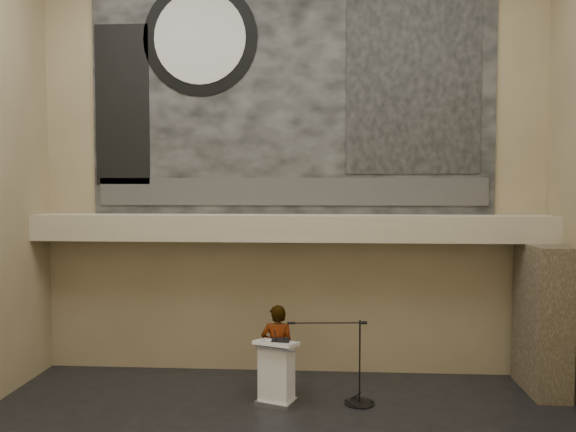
{
  "coord_description": "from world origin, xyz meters",
  "views": [
    {
      "loc": [
        0.67,
        -7.24,
        3.75
      ],
      "look_at": [
        0.0,
        3.2,
        3.2
      ],
      "focal_mm": 35.0,
      "sensor_mm": 36.0,
      "label": 1
    }
  ],
  "objects": [
    {
      "name": "wall_back",
      "position": [
        0.0,
        4.0,
        4.25
      ],
      "size": [
        10.0,
        0.02,
        8.5
      ],
      "primitive_type": "cube",
      "color": "#867755",
      "rests_on": "floor"
    },
    {
      "name": "wall_front",
      "position": [
        0.0,
        -4.0,
        4.25
      ],
      "size": [
        10.0,
        0.02,
        8.5
      ],
      "primitive_type": "cube",
      "color": "#867755",
      "rests_on": "floor"
    },
    {
      "name": "soffit",
      "position": [
        0.0,
        3.6,
        2.95
      ],
      "size": [
        10.0,
        0.8,
        0.5
      ],
      "primitive_type": "cube",
      "color": "tan",
      "rests_on": "wall_back"
    },
    {
      "name": "sprinkler_left",
      "position": [
        -1.6,
        3.55,
        2.67
      ],
      "size": [
        0.04,
        0.04,
        0.06
      ],
      "primitive_type": "cylinder",
      "color": "#B2893D",
      "rests_on": "soffit"
    },
    {
      "name": "sprinkler_right",
      "position": [
        1.9,
        3.55,
        2.67
      ],
      "size": [
        0.04,
        0.04,
        0.06
      ],
      "primitive_type": "cylinder",
      "color": "#B2893D",
      "rests_on": "soffit"
    },
    {
      "name": "banner",
      "position": [
        0.0,
        3.97,
        5.7
      ],
      "size": [
        8.0,
        0.05,
        5.0
      ],
      "primitive_type": "cube",
      "color": "black",
      "rests_on": "wall_back"
    },
    {
      "name": "banner_text_strip",
      "position": [
        0.0,
        3.93,
        3.65
      ],
      "size": [
        7.76,
        0.02,
        0.55
      ],
      "primitive_type": "cube",
      "color": "#313131",
      "rests_on": "banner"
    },
    {
      "name": "banner_clock_rim",
      "position": [
        -1.8,
        3.93,
        6.7
      ],
      "size": [
        2.3,
        0.02,
        2.3
      ],
      "primitive_type": "cylinder",
      "rotation": [
        1.57,
        0.0,
        0.0
      ],
      "color": "black",
      "rests_on": "banner"
    },
    {
      "name": "banner_clock_face",
      "position": [
        -1.8,
        3.91,
        6.7
      ],
      "size": [
        1.84,
        0.02,
        1.84
      ],
      "primitive_type": "cylinder",
      "rotation": [
        1.57,
        0.0,
        0.0
      ],
      "color": "silver",
      "rests_on": "banner"
    },
    {
      "name": "banner_building_print",
      "position": [
        2.4,
        3.93,
        5.8
      ],
      "size": [
        2.6,
        0.02,
        3.6
      ],
      "primitive_type": "cube",
      "color": "black",
      "rests_on": "banner"
    },
    {
      "name": "banner_brick_print",
      "position": [
        -3.4,
        3.93,
        5.4
      ],
      "size": [
        1.1,
        0.02,
        3.2
      ],
      "primitive_type": "cube",
      "color": "black",
      "rests_on": "banner"
    },
    {
      "name": "stone_pier",
      "position": [
        4.65,
        3.15,
        1.35
      ],
      "size": [
        0.6,
        1.4,
        2.7
      ],
      "primitive_type": "cube",
      "color": "#413728",
      "rests_on": "floor"
    },
    {
      "name": "lectern",
      "position": [
        -0.14,
        2.23,
        0.55
      ],
      "size": [
        0.82,
        0.7,
        1.13
      ],
      "rotation": [
        0.0,
        0.0,
        -0.36
      ],
      "color": "silver",
      "rests_on": "floor"
    },
    {
      "name": "binder",
      "position": [
        -0.07,
        2.2,
        1.12
      ],
      "size": [
        0.31,
        0.25,
        0.04
      ],
      "primitive_type": "cube",
      "rotation": [
        0.0,
        0.0,
        0.03
      ],
      "color": "black",
      "rests_on": "lectern"
    },
    {
      "name": "papers",
      "position": [
        -0.23,
        2.16,
        1.1
      ],
      "size": [
        0.24,
        0.29,
        0.0
      ],
      "primitive_type": "cube",
      "rotation": [
        0.0,
        0.0,
        0.25
      ],
      "color": "white",
      "rests_on": "lectern"
    },
    {
      "name": "speaker_person",
      "position": [
        -0.15,
        2.63,
        0.82
      ],
      "size": [
        0.6,
        0.4,
        1.64
      ],
      "primitive_type": "imported",
      "rotation": [
        0.0,
        0.0,
        3.13
      ],
      "color": "silver",
      "rests_on": "floor"
    },
    {
      "name": "mic_stand",
      "position": [
        1.25,
        2.32,
        0.22
      ],
      "size": [
        1.5,
        0.52,
        1.46
      ],
      "rotation": [
        0.0,
        0.0,
        0.08
      ],
      "color": "black",
      "rests_on": "floor"
    }
  ]
}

